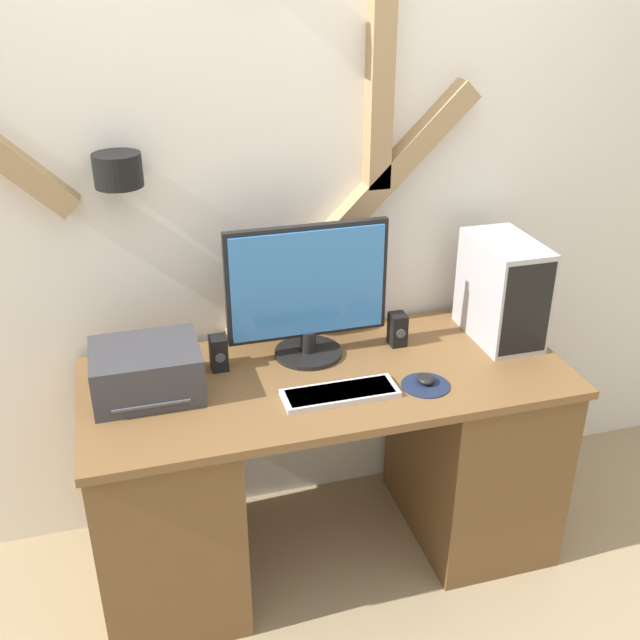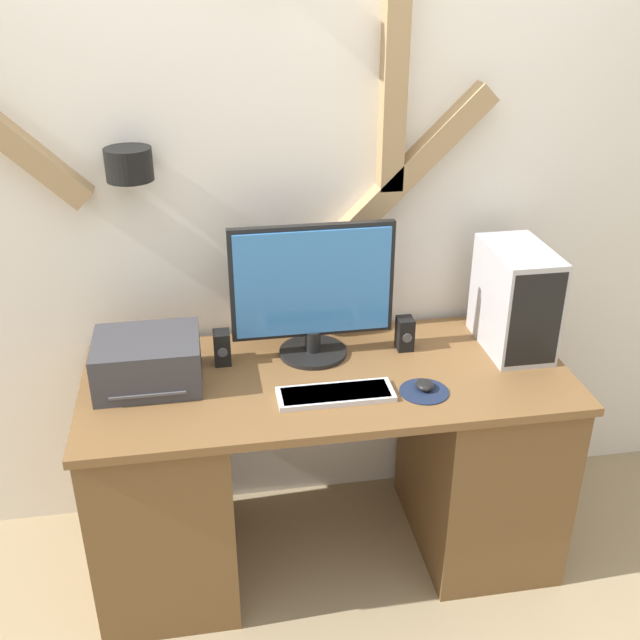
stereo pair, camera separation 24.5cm
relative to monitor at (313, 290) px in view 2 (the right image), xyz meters
The scene contains 11 objects.
ground_plane 1.16m from the monitor, 86.92° to the right, with size 12.00×12.00×0.00m, color #9E8966.
wall_back 0.41m from the monitor, 84.96° to the left, with size 6.40×0.21×2.72m.
desk 0.65m from the monitor, 80.00° to the right, with size 1.66×0.70×0.79m.
monitor is the anchor object (origin of this frame).
keyboard 0.38m from the monitor, 84.24° to the right, with size 0.38×0.13×0.02m.
mousepad 0.51m from the monitor, 44.77° to the right, with size 0.16×0.16×0.00m.
mouse 0.50m from the monitor, 43.01° to the right, with size 0.06×0.07×0.03m.
computer_tower 0.72m from the monitor, ahead, with size 0.20×0.36×0.38m.
printer 0.60m from the monitor, 169.29° to the right, with size 0.35×0.29×0.16m.
speaker_left 0.37m from the monitor, behind, with size 0.06×0.07×0.12m.
speaker_right 0.38m from the monitor, ahead, with size 0.06×0.07×0.12m.
Camera 2 is at (-0.39, -1.81, 2.10)m, focal length 42.00 mm.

